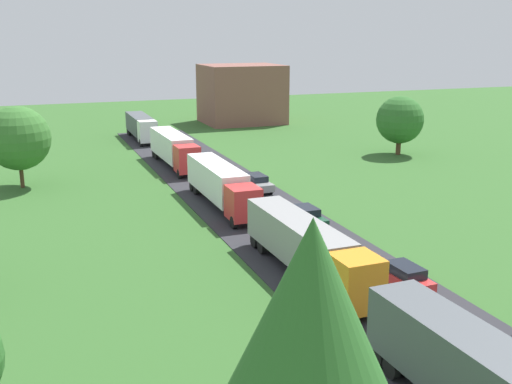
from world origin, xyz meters
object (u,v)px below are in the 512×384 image
object	(u,v)px
truck_fourth	(174,148)
truck_fifth	(141,126)
car_fourth	(307,216)
car_fifth	(257,182)
tree_elm	(310,345)
car_third	(403,275)
tree_oak	(18,138)
truck_second	(307,246)
distant_building	(242,94)
tree_birch	(400,120)
truck_lead	(476,377)
truck_third	(221,183)

from	to	relation	value
truck_fourth	truck_fifth	distance (m)	19.38
car_fourth	car_fifth	distance (m)	12.05
truck_fifth	tree_elm	size ratio (longest dim) A/B	1.14
car_third	tree_oak	world-z (taller)	tree_oak
car_third	truck_second	bearing A→B (deg)	142.43
truck_fourth	tree_oak	bearing A→B (deg)	-165.23
truck_fifth	distant_building	world-z (taller)	distant_building
truck_fifth	car_fifth	world-z (taller)	truck_fifth
truck_second	tree_elm	world-z (taller)	tree_elm
distant_building	truck_fourth	bearing A→B (deg)	-121.92
car_third	tree_birch	bearing A→B (deg)	57.00
car_fifth	tree_birch	bearing A→B (deg)	25.20
tree_birch	distant_building	distance (m)	35.21
truck_fifth	car_fourth	world-z (taller)	truck_fifth
truck_fifth	tree_birch	xyz separation A→B (m)	(28.65, -22.46, 2.37)
tree_birch	tree_elm	xyz separation A→B (m)	(-37.88, -52.72, 2.94)
truck_fourth	tree_birch	distance (m)	28.69
tree_oak	car_third	bearing A→B (deg)	-58.38
distant_building	car_fifth	bearing A→B (deg)	-107.58
tree_elm	distant_building	world-z (taller)	tree_elm
truck_fifth	distant_building	xyz separation A→B (m)	(19.48, 11.54, 2.84)
truck_second	truck_lead	bearing A→B (deg)	-91.09
truck_third	car_fifth	size ratio (longest dim) A/B	3.06
tree_oak	tree_birch	distance (m)	45.05
truck_lead	truck_third	xyz separation A→B (m)	(0.19, 33.72, -0.03)
car_third	tree_birch	world-z (taller)	tree_birch
distant_building	tree_elm	bearing A→B (deg)	-108.31
car_fourth	tree_oak	bearing A→B (deg)	134.29
truck_fifth	truck_lead	bearing A→B (deg)	-89.98
truck_fourth	tree_oak	size ratio (longest dim) A/B	1.69
truck_third	tree_elm	bearing A→B (deg)	-104.04
tree_oak	tree_elm	bearing A→B (deg)	-82.08
truck_lead	truck_fifth	size ratio (longest dim) A/B	1.00
truck_fifth	car_third	size ratio (longest dim) A/B	2.83
tree_oak	distant_building	bearing A→B (deg)	44.55
truck_second	car_fifth	distance (m)	22.09
truck_fourth	car_third	distance (m)	39.64
truck_second	car_fourth	bearing A→B (deg)	64.47
truck_fifth	car_fourth	size ratio (longest dim) A/B	2.93
tree_oak	distant_building	distance (m)	50.31
truck_second	tree_oak	xyz separation A→B (m)	(-16.72, 31.25, 2.93)
tree_elm	distant_building	distance (m)	91.37
truck_lead	truck_fourth	world-z (taller)	truck_fourth
truck_fourth	car_fourth	xyz separation A→B (m)	(4.65, -26.15, -1.32)
truck_second	car_third	distance (m)	6.17
car_fifth	tree_birch	distance (m)	26.15
tree_birch	distant_building	bearing A→B (deg)	105.11
car_fifth	car_fourth	bearing A→B (deg)	-91.67
car_fourth	distant_building	bearing A→B (deg)	75.64
truck_lead	tree_oak	distance (m)	50.23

